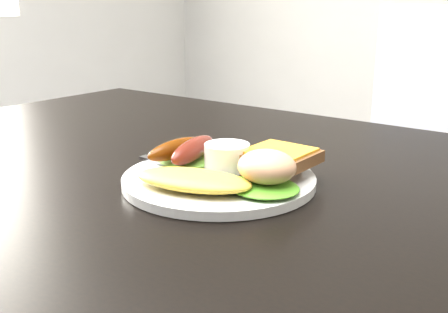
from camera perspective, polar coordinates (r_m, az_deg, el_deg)
dining_table at (r=0.69m, az=-2.41°, el=-2.98°), size 1.20×0.80×0.04m
dining_chair at (r=1.51m, az=20.29°, el=-4.36°), size 0.43×0.43×0.05m
person at (r=1.30m, az=10.33°, el=5.87°), size 0.54×0.37×1.46m
plate at (r=0.62m, az=-0.56°, el=-2.51°), size 0.23×0.23×0.01m
lettuce_left at (r=0.67m, az=-3.78°, el=-0.21°), size 0.10×0.10×0.01m
lettuce_right at (r=0.57m, az=4.26°, el=-3.31°), size 0.09×0.09×0.01m
omelette at (r=0.57m, az=-3.38°, el=-2.56°), size 0.15×0.10×0.02m
sausage_a at (r=0.66m, az=-5.22°, el=0.85°), size 0.02×0.10×0.02m
sausage_b at (r=0.65m, az=-3.36°, el=0.77°), size 0.06×0.11×0.03m
ramekin at (r=0.63m, az=0.33°, el=-0.03°), size 0.07×0.07×0.03m
toast_a at (r=0.64m, az=4.23°, el=-0.89°), size 0.08×0.08×0.01m
toast_b at (r=0.62m, az=5.98°, el=-0.10°), size 0.08×0.08×0.01m
potato_salad at (r=0.57m, az=4.68°, el=-1.10°), size 0.09×0.09×0.04m
fork at (r=0.64m, az=-4.02°, el=-1.24°), size 0.16×0.01×0.00m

